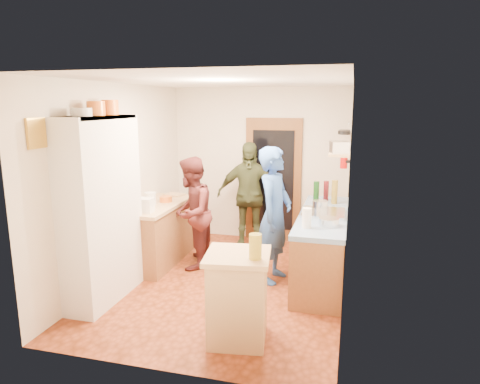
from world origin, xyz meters
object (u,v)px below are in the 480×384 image
at_px(hutch_body, 102,210).
at_px(right_counter_base, 322,248).
at_px(island_base, 238,299).
at_px(person_back, 249,195).
at_px(person_hob, 276,216).
at_px(person_left, 194,212).

height_order(hutch_body, right_counter_base, hutch_body).
height_order(island_base, person_back, person_back).
height_order(island_base, person_hob, person_hob).
bearing_deg(island_base, person_hob, 86.05).
bearing_deg(hutch_body, person_left, 61.91).
distance_m(person_hob, person_left, 1.26).
height_order(hutch_body, island_base, hutch_body).
bearing_deg(person_left, person_back, 144.37).
xyz_separation_m(hutch_body, right_counter_base, (2.50, 1.30, -0.68)).
height_order(person_left, person_back, person_back).
height_order(right_counter_base, person_back, person_back).
xyz_separation_m(hutch_body, person_hob, (1.91, 1.02, -0.20)).
relative_size(island_base, person_hob, 0.48).
xyz_separation_m(right_counter_base, person_hob, (-0.59, -0.28, 0.48)).
xyz_separation_m(island_base, person_hob, (0.11, 1.54, 0.47)).
relative_size(hutch_body, person_hob, 1.22).
bearing_deg(person_left, hutch_body, -34.42).
height_order(hutch_body, person_left, hutch_body).
relative_size(right_counter_base, person_hob, 1.22).
height_order(right_counter_base, island_base, island_base).
xyz_separation_m(hutch_body, person_left, (0.67, 1.26, -0.30)).
distance_m(right_counter_base, person_left, 1.87).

